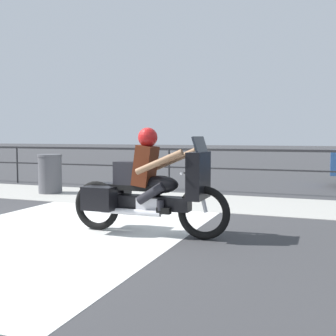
# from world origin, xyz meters

# --- Properties ---
(ground_plane) EXTENTS (120.00, 120.00, 0.00)m
(ground_plane) POSITION_xyz_m (0.00, 0.00, 0.00)
(ground_plane) COLOR #38383A
(sidewalk_band) EXTENTS (44.00, 2.40, 0.01)m
(sidewalk_band) POSITION_xyz_m (0.00, 3.40, 0.01)
(sidewalk_band) COLOR #A8A59E
(sidewalk_band) RESTS_ON ground
(crosswalk_band) EXTENTS (3.79, 6.00, 0.01)m
(crosswalk_band) POSITION_xyz_m (0.22, -0.20, 0.00)
(crosswalk_band) COLOR silver
(crosswalk_band) RESTS_ON ground
(fence_railing) EXTENTS (36.00, 0.05, 1.14)m
(fence_railing) POSITION_xyz_m (0.00, 5.06, 0.90)
(fence_railing) COLOR #232326
(fence_railing) RESTS_ON ground
(motorcycle) EXTENTS (2.50, 0.76, 1.59)m
(motorcycle) POSITION_xyz_m (1.53, 0.11, 0.70)
(motorcycle) COLOR black
(motorcycle) RESTS_ON ground
(trash_bin) EXTENTS (0.62, 0.62, 1.00)m
(trash_bin) POSITION_xyz_m (-2.63, 3.38, 0.50)
(trash_bin) COLOR #515156
(trash_bin) RESTS_ON ground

